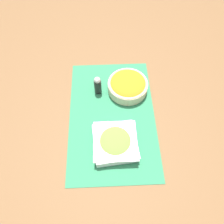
# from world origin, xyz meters

# --- Properties ---
(ground_plane) EXTENTS (3.00, 3.00, 0.00)m
(ground_plane) POSITION_xyz_m (0.00, 0.00, 0.00)
(ground_plane) COLOR brown
(placemat) EXTENTS (0.60, 0.37, 0.00)m
(placemat) POSITION_xyz_m (0.00, 0.00, 0.00)
(placemat) COLOR #2D7A51
(placemat) RESTS_ON ground_plane
(lettuce_bowl) EXTENTS (0.18, 0.18, 0.05)m
(lettuce_bowl) POSITION_xyz_m (0.14, 0.01, 0.03)
(lettuce_bowl) COLOR white
(lettuce_bowl) RESTS_ON placemat
(carrot_bowl) EXTENTS (0.18, 0.18, 0.06)m
(carrot_bowl) POSITION_xyz_m (-0.14, 0.08, 0.04)
(carrot_bowl) COLOR beige
(carrot_bowl) RESTS_ON placemat
(pepper_shaker) EXTENTS (0.03, 0.03, 0.10)m
(pepper_shaker) POSITION_xyz_m (-0.13, -0.06, 0.05)
(pepper_shaker) COLOR black
(pepper_shaker) RESTS_ON placemat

